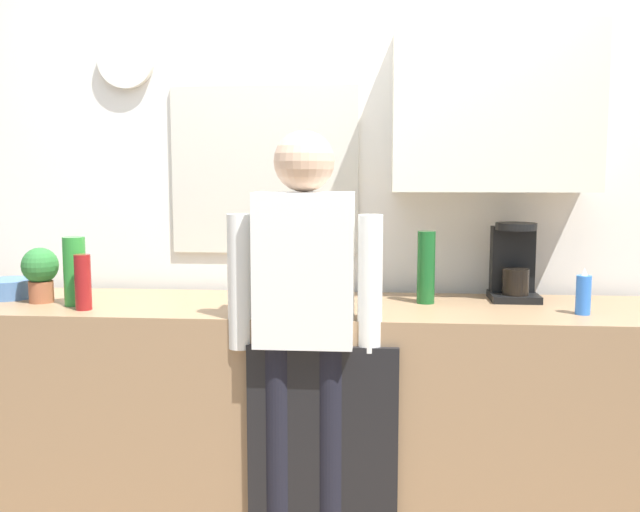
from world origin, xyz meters
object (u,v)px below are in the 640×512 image
(bottle_red_vinegar, at_px, (83,282))
(cup_blue_mug, at_px, (329,285))
(coffee_maker, at_px, (514,265))
(bottle_green_wine, at_px, (426,267))
(mixing_bowl, at_px, (8,289))
(dish_soap, at_px, (583,294))
(person_at_sink, at_px, (304,310))
(bottle_clear_soda, at_px, (75,271))
(potted_plant, at_px, (40,271))

(bottle_red_vinegar, xyz_separation_m, cup_blue_mug, (0.94, 0.39, -0.06))
(coffee_maker, height_order, bottle_green_wine, coffee_maker)
(mixing_bowl, height_order, dish_soap, dish_soap)
(bottle_red_vinegar, distance_m, person_at_sink, 0.90)
(cup_blue_mug, bearing_deg, mixing_bowl, -173.38)
(coffee_maker, relative_size, bottle_red_vinegar, 1.50)
(cup_blue_mug, bearing_deg, bottle_green_wine, -17.87)
(coffee_maker, relative_size, cup_blue_mug, 3.30)
(bottle_red_vinegar, bearing_deg, coffee_maker, 12.34)
(bottle_clear_soda, xyz_separation_m, bottle_red_vinegar, (0.07, -0.09, -0.03))
(bottle_clear_soda, bearing_deg, potted_plant, 164.68)
(bottle_red_vinegar, bearing_deg, potted_plant, 150.20)
(bottle_clear_soda, relative_size, bottle_red_vinegar, 1.27)
(dish_soap, bearing_deg, person_at_sink, -169.74)
(bottle_red_vinegar, relative_size, mixing_bowl, 1.00)
(potted_plant, xyz_separation_m, dish_soap, (2.18, -0.07, -0.05))
(bottle_green_wine, height_order, potted_plant, bottle_green_wine)
(cup_blue_mug, xyz_separation_m, mixing_bowl, (-1.38, -0.16, -0.01))
(coffee_maker, distance_m, bottle_red_vinegar, 1.77)
(bottle_green_wine, distance_m, cup_blue_mug, 0.44)
(person_at_sink, bearing_deg, bottle_green_wine, 42.58)
(mixing_bowl, bearing_deg, bottle_clear_soda, -20.68)
(bottle_clear_soda, height_order, bottle_red_vinegar, bottle_clear_soda)
(cup_blue_mug, relative_size, dish_soap, 0.56)
(coffee_maker, xyz_separation_m, dish_soap, (0.21, -0.30, -0.07))
(bottle_red_vinegar, xyz_separation_m, potted_plant, (-0.24, 0.14, 0.02))
(bottle_clear_soda, height_order, cup_blue_mug, bottle_clear_soda)
(coffee_maker, bearing_deg, mixing_bowl, -176.10)
(dish_soap, bearing_deg, cup_blue_mug, 162.34)
(bottle_green_wine, relative_size, bottle_red_vinegar, 1.36)
(bottle_clear_soda, distance_m, person_at_sink, 0.99)
(dish_soap, bearing_deg, potted_plant, 178.29)
(dish_soap, bearing_deg, coffee_maker, 124.16)
(coffee_maker, height_order, cup_blue_mug, coffee_maker)
(bottle_clear_soda, xyz_separation_m, potted_plant, (-0.17, 0.05, -0.01))
(coffee_maker, xyz_separation_m, bottle_clear_soda, (-1.81, -0.29, -0.01))
(mixing_bowl, bearing_deg, cup_blue_mug, 6.62)
(bottle_clear_soda, xyz_separation_m, bottle_green_wine, (1.43, 0.17, 0.01))
(bottle_green_wine, distance_m, potted_plant, 1.60)
(dish_soap, height_order, person_at_sink, person_at_sink)
(bottle_green_wine, bearing_deg, dish_soap, -17.50)
(bottle_green_wine, bearing_deg, potted_plant, -175.75)
(dish_soap, relative_size, person_at_sink, 0.11)
(mixing_bowl, relative_size, person_at_sink, 0.14)
(cup_blue_mug, distance_m, potted_plant, 1.22)
(coffee_maker, xyz_separation_m, potted_plant, (-1.98, -0.24, -0.01))
(bottle_green_wine, height_order, person_at_sink, person_at_sink)
(bottle_red_vinegar, bearing_deg, bottle_green_wine, 10.80)
(bottle_red_vinegar, relative_size, cup_blue_mug, 2.20)
(cup_blue_mug, height_order, person_at_sink, person_at_sink)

